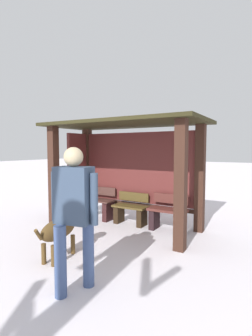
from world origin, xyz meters
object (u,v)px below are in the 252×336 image
(bus_shelter, at_px, (124,156))
(bench_left_inside, at_px, (99,206))
(bench_center_inside, at_px, (131,211))
(bench_right_inside, at_px, (168,215))
(person_walking, at_px, (74,208))
(dog, at_px, (61,229))

(bus_shelter, xyz_separation_m, bench_left_inside, (-0.79, 0.10, -1.24))
(bus_shelter, xyz_separation_m, bench_center_inside, (0.11, 0.10, -1.25))
(bench_right_inside, xyz_separation_m, person_walking, (-0.07, -2.74, 0.69))
(bench_left_inside, xyz_separation_m, dog, (0.86, -2.11, 0.14))
(person_walking, bearing_deg, bench_center_inside, 106.69)
(bench_center_inside, xyz_separation_m, bench_right_inside, (0.90, -0.00, 0.02))
(bus_shelter, bearing_deg, bench_right_inside, 5.67)
(bus_shelter, height_order, person_walking, bus_shelter)
(bench_center_inside, distance_m, bench_right_inside, 0.90)
(dog, bearing_deg, bench_left_inside, 112.26)
(bench_center_inside, xyz_separation_m, dog, (-0.03, -2.11, 0.16))
(dog, bearing_deg, bench_right_inside, 66.22)
(bench_right_inside, height_order, person_walking, person_walking)
(bench_center_inside, relative_size, bench_right_inside, 1.00)
(bus_shelter, relative_size, dog, 3.15)
(bench_center_inside, bearing_deg, bench_left_inside, -179.99)
(bench_center_inside, bearing_deg, dog, -90.89)
(bus_shelter, height_order, bench_center_inside, bus_shelter)
(bench_left_inside, distance_m, person_walking, 3.31)
(bench_left_inside, height_order, bench_center_inside, bench_left_inside)
(bench_left_inside, xyz_separation_m, bench_center_inside, (0.90, 0.00, -0.02))
(bus_shelter, xyz_separation_m, bench_right_inside, (1.01, 0.10, -1.23))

